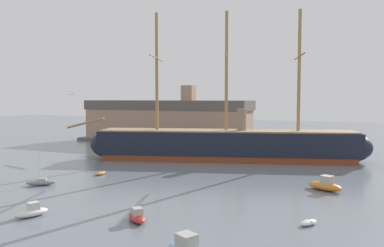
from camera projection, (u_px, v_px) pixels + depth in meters
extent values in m
cube|color=brown|center=(226.00, 157.00, 76.53)|extent=(48.11, 20.61, 1.25)
cube|color=black|center=(226.00, 143.00, 76.35)|extent=(50.11, 21.47, 4.47)
ellipsoid|color=black|center=(112.00, 144.00, 79.05)|extent=(10.56, 9.04, 5.72)
ellipsoid|color=black|center=(348.00, 148.00, 73.73)|extent=(10.56, 9.04, 5.72)
cube|color=#9E7F5B|center=(226.00, 131.00, 76.19)|extent=(48.98, 20.61, 0.27)
cylinder|color=#A37A4C|center=(157.00, 72.00, 77.04)|extent=(0.63, 0.63, 23.24)
cylinder|color=#A37A4C|center=(157.00, 58.00, 76.86)|extent=(3.66, 11.58, 0.25)
cylinder|color=#A37A4C|center=(226.00, 72.00, 75.45)|extent=(0.63, 0.63, 23.24)
cylinder|color=#A37A4C|center=(227.00, 57.00, 75.27)|extent=(3.66, 11.58, 0.25)
cylinder|color=#A37A4C|center=(299.00, 71.00, 73.86)|extent=(0.63, 0.63, 23.24)
cylinder|color=#A37A4C|center=(299.00, 56.00, 73.68)|extent=(3.66, 11.58, 0.25)
cylinder|color=#A37A4C|center=(86.00, 123.00, 79.42)|extent=(7.71, 2.68, 2.38)
cylinder|color=gray|center=(242.00, 120.00, 75.71)|extent=(1.79, 1.79, 4.47)
ellipsoid|color=silver|center=(31.00, 213.00, 40.17)|extent=(2.64, 3.79, 0.82)
cube|color=beige|center=(33.00, 206.00, 40.30)|extent=(1.27, 1.34, 0.82)
cube|color=#B2ADA3|center=(187.00, 241.00, 29.49)|extent=(1.86, 1.79, 1.09)
ellipsoid|color=#B22D28|center=(137.00, 217.00, 38.62)|extent=(3.45, 3.38, 0.80)
cube|color=#B2ADA3|center=(137.00, 212.00, 38.37)|extent=(1.39, 1.39, 0.80)
ellipsoid|color=gray|center=(41.00, 183.00, 54.59)|extent=(4.05, 3.20, 0.77)
cube|color=#B2ADA3|center=(42.00, 180.00, 54.60)|extent=(1.21, 1.11, 0.40)
cylinder|color=silver|center=(39.00, 165.00, 54.40)|extent=(0.10, 0.10, 4.65)
ellipsoid|color=silver|center=(309.00, 223.00, 37.47)|extent=(1.90, 2.31, 0.51)
cube|color=#B2ADA3|center=(309.00, 221.00, 37.46)|extent=(0.78, 0.57, 0.08)
ellipsoid|color=orange|center=(101.00, 173.00, 62.18)|extent=(1.27, 2.42, 0.55)
cube|color=#4C4C51|center=(101.00, 172.00, 62.17)|extent=(0.88, 0.31, 0.08)
ellipsoid|color=orange|center=(325.00, 186.00, 51.64)|extent=(5.19, 3.91, 1.12)
cube|color=#B2ADA3|center=(327.00, 180.00, 51.33)|extent=(1.89, 1.81, 1.12)
cube|color=#565659|center=(167.00, 141.00, 108.72)|extent=(51.40, 13.22, 0.80)
cube|color=tan|center=(167.00, 125.00, 108.43)|extent=(46.73, 11.02, 8.20)
cube|color=#5B514C|center=(166.00, 105.00, 108.08)|extent=(47.66, 11.24, 2.62)
cube|color=tan|center=(189.00, 93.00, 105.22)|extent=(3.20, 3.20, 4.05)
ellipsoid|color=silver|center=(70.00, 94.00, 37.23)|extent=(0.18, 0.34, 0.11)
sphere|color=silver|center=(69.00, 94.00, 37.07)|extent=(0.09, 0.09, 0.09)
cube|color=#ADA89E|center=(72.00, 94.00, 37.06)|extent=(0.49, 0.22, 0.11)
cube|color=#ADA89E|center=(68.00, 94.00, 37.40)|extent=(0.49, 0.22, 0.11)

